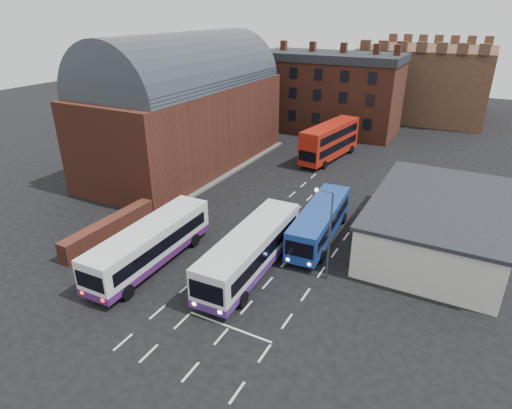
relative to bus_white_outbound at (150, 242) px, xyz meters
The scene contains 13 objects.
ground 4.64m from the bus_white_outbound, ahead, with size 180.00×180.00×0.00m, color black.
railway_station 24.14m from the bus_white_outbound, 118.84° to the left, with size 12.00×28.00×16.00m.
forecourt_wall 6.31m from the bus_white_outbound, 165.51° to the left, with size 1.20×10.00×1.80m, color #602B1E.
cream_building 23.49m from the bus_white_outbound, 35.25° to the left, with size 10.40×16.40×4.25m.
brick_terrace 45.73m from the bus_white_outbound, 92.29° to the left, with size 22.00×10.00×11.00m, color brown.
castle_keep 66.46m from the bus_white_outbound, 81.17° to the left, with size 22.00×22.00×12.00m, color brown.
bus_white_outbound is the anchor object (origin of this frame).
bus_white_inbound 7.85m from the bus_white_outbound, 20.19° to the left, with size 3.45×12.54×3.40m.
bus_blue 14.25m from the bus_white_outbound, 44.43° to the left, with size 3.39×11.26×3.03m.
bus_red_double 31.48m from the bus_white_outbound, 83.27° to the left, with size 4.33×12.07×4.72m.
street_lamp 13.54m from the bus_white_outbound, 20.09° to the left, with size 1.44×0.31×7.06m.
pedestrian_red 5.06m from the bus_white_outbound, 117.58° to the right, with size 0.54×0.36×1.48m, color #9B0C08.
pedestrian_beige 4.51m from the bus_white_outbound, 86.85° to the right, with size 0.67×0.52×1.37m, color tan.
Camera 1 is at (16.51, -21.11, 18.39)m, focal length 30.00 mm.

